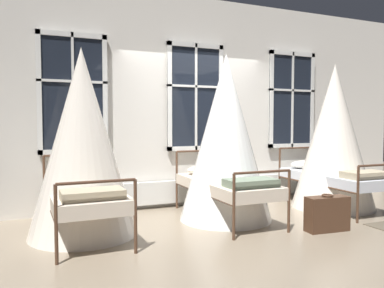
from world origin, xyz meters
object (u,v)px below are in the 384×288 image
Objects in this scene: cot_second at (226,141)px; suitcase_dark at (327,214)px; cot_third at (334,139)px; cot_first at (83,146)px.

cot_second reaches higher than suitcase_dark.
cot_first is at bearing 91.27° from cot_third.
cot_second is 1.96m from cot_third.
suitcase_dark is (0.89, -1.05, -0.90)m from cot_second.
cot_second is 1.01× the size of cot_third.
cot_third is at bearing 49.03° from suitcase_dark.
cot_first is 1.97m from cot_second.
cot_first is 3.16m from suitcase_dark.
cot_second is at bearing -91.03° from cot_first.
cot_third is 1.74m from suitcase_dark.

